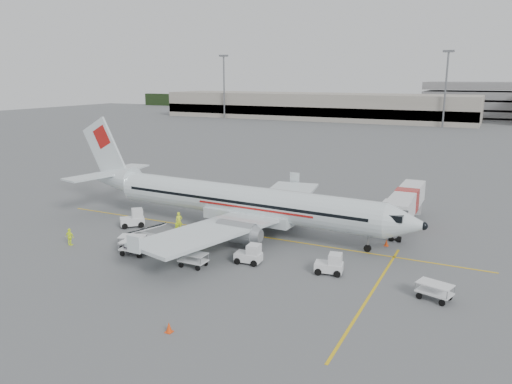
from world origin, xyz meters
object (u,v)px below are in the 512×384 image
Objects in this scene: jet_bridge at (406,208)px; tug_mid at (248,253)px; aircraft at (243,180)px; tug_fore at (329,263)px; belt_loader at (147,229)px; tug_aft at (132,218)px.

tug_mid is at bearing -121.29° from jet_bridge.
tug_mid is at bearing -56.63° from aircraft.
tug_fore is (11.06, -6.79, -4.30)m from aircraft.
tug_mid is (4.47, -7.57, -4.31)m from aircraft.
tug_mid is at bearing 176.62° from tug_fore.
tug_fore is (17.08, 0.44, -0.51)m from belt_loader.
tug_mid is at bearing -58.74° from tug_aft.
belt_loader is 2.32× the size of tug_mid.
tug_fore is 6.63m from tug_mid.
aircraft is 2.53× the size of jet_bridge.
aircraft is 12.11m from tug_aft.
jet_bridge is at bearing 54.13° from tug_mid.
tug_fore is at bearing 1.73° from tug_mid.
belt_loader is at bearing 171.37° from tug_fore.
tug_aft is at bearing -154.04° from jet_bridge.
aircraft is 10.14m from belt_loader.
tug_mid is (-6.59, -0.78, -0.00)m from tug_fore.
jet_bridge is 6.90× the size of tug_mid.
belt_loader is 17.09m from tug_fore.
tug_aft is at bearing 147.26° from belt_loader.
tug_aft is (-4.69, 3.48, -0.43)m from belt_loader.
aircraft is at bearing 138.35° from tug_fore.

